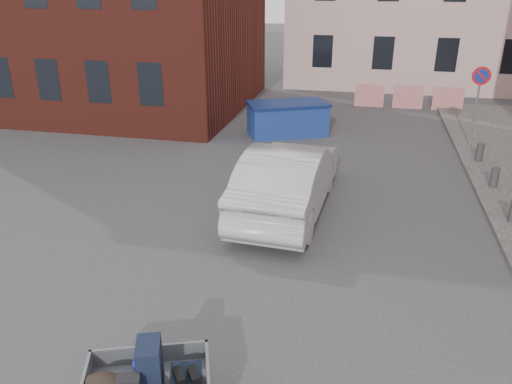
# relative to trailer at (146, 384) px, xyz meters

# --- Properties ---
(ground) EXTENTS (120.00, 120.00, 0.00)m
(ground) POSITION_rel_trailer_xyz_m (0.03, 3.74, -0.61)
(ground) COLOR #38383A
(ground) RESTS_ON ground
(far_building) EXTENTS (6.00, 6.00, 8.00)m
(far_building) POSITION_rel_trailer_xyz_m (-19.97, 25.74, 3.39)
(far_building) COLOR maroon
(far_building) RESTS_ON ground
(no_parking_sign) EXTENTS (0.60, 0.09, 2.65)m
(no_parking_sign) POSITION_rel_trailer_xyz_m (6.03, 13.22, 1.41)
(no_parking_sign) COLOR gray
(no_parking_sign) RESTS_ON sidewalk
(barriers) EXTENTS (4.70, 0.18, 1.00)m
(barriers) POSITION_rel_trailer_xyz_m (4.23, 18.74, -0.11)
(barriers) COLOR red
(barriers) RESTS_ON ground
(trailer) EXTENTS (1.88, 1.98, 1.20)m
(trailer) POSITION_rel_trailer_xyz_m (0.00, 0.00, 0.00)
(trailer) COLOR black
(trailer) RESTS_ON ground
(dumpster) EXTENTS (3.25, 2.57, 1.21)m
(dumpster) POSITION_rel_trailer_xyz_m (-0.38, 13.46, 0.00)
(dumpster) COLOR navy
(dumpster) RESTS_ON ground
(silver_car) EXTENTS (2.09, 5.28, 1.71)m
(silver_car) POSITION_rel_trailer_xyz_m (0.70, 6.87, 0.25)
(silver_car) COLOR #B3B6BB
(silver_car) RESTS_ON ground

